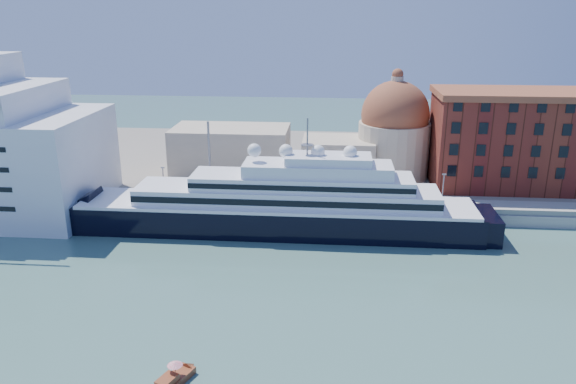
{
  "coord_description": "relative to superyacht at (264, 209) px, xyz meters",
  "views": [
    {
      "loc": [
        7.25,
        -83.27,
        43.84
      ],
      "look_at": [
        -1.54,
        18.0,
        10.11
      ],
      "focal_mm": 35.0,
      "sensor_mm": 36.0,
      "label": 1
    }
  ],
  "objects": [
    {
      "name": "service_barge",
      "position": [
        -49.92,
        -3.61,
        -4.02
      ],
      "size": [
        11.62,
        6.86,
        2.48
      ],
      "rotation": [
        0.0,
        0.0,
        0.31
      ],
      "color": "white",
      "rests_on": "ground"
    },
    {
      "name": "land",
      "position": [
        6.96,
        52.0,
        -3.73
      ],
      "size": [
        260.0,
        72.0,
        2.0
      ],
      "primitive_type": "cube",
      "color": "slate",
      "rests_on": "ground"
    },
    {
      "name": "quay",
      "position": [
        6.96,
        11.0,
        -3.48
      ],
      "size": [
        180.0,
        10.0,
        2.5
      ],
      "primitive_type": "cube",
      "color": "gray",
      "rests_on": "ground"
    },
    {
      "name": "lamp_posts",
      "position": [
        -5.71,
        9.27,
        5.11
      ],
      "size": [
        120.8,
        2.4,
        18.0
      ],
      "color": "slate",
      "rests_on": "quay"
    },
    {
      "name": "superyacht",
      "position": [
        0.0,
        0.0,
        0.0
      ],
      "size": [
        91.81,
        12.73,
        27.44
      ],
      "color": "black",
      "rests_on": "ground"
    },
    {
      "name": "water_taxi",
      "position": [
        -4.75,
        -50.4,
        -4.0
      ],
      "size": [
        4.46,
        6.74,
        3.05
      ],
      "rotation": [
        0.0,
        0.0,
        -0.4
      ],
      "color": "brown",
      "rests_on": "ground"
    },
    {
      "name": "church",
      "position": [
        13.35,
        34.72,
        6.17
      ],
      "size": [
        66.0,
        18.0,
        25.5
      ],
      "color": "beige",
      "rests_on": "land"
    },
    {
      "name": "quay_fence",
      "position": [
        6.96,
        6.5,
        -1.63
      ],
      "size": [
        180.0,
        0.1,
        1.2
      ],
      "primitive_type": "cube",
      "color": "slate",
      "rests_on": "quay"
    },
    {
      "name": "warehouse",
      "position": [
        58.96,
        29.0,
        9.05
      ],
      "size": [
        43.0,
        19.0,
        23.25
      ],
      "color": "maroon",
      "rests_on": "land"
    },
    {
      "name": "ground",
      "position": [
        6.96,
        -23.0,
        -4.73
      ],
      "size": [
        400.0,
        400.0,
        0.0
      ],
      "primitive_type": "plane",
      "color": "#345A53",
      "rests_on": "ground"
    }
  ]
}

